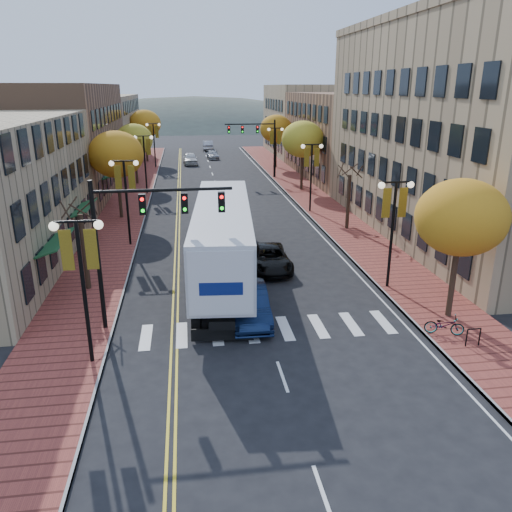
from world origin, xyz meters
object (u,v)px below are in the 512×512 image
object	(u,v)px
semi_truck	(223,231)
navy_sedan	(249,303)
black_suv	(269,258)
bicycle	(444,325)

from	to	relation	value
semi_truck	navy_sedan	world-z (taller)	semi_truck
semi_truck	navy_sedan	size ratio (longest dim) A/B	3.69
black_suv	navy_sedan	bearing A→B (deg)	-107.11
bicycle	semi_truck	bearing A→B (deg)	63.56
semi_truck	black_suv	world-z (taller)	semi_truck
semi_truck	bicycle	distance (m)	13.29
semi_truck	bicycle	world-z (taller)	semi_truck
navy_sedan	black_suv	distance (m)	7.11
navy_sedan	bicycle	xyz separation A→B (m)	(8.46, -3.06, -0.22)
bicycle	navy_sedan	bearing A→B (deg)	89.32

